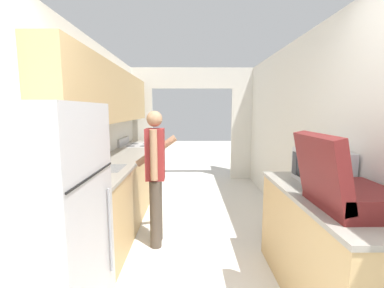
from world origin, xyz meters
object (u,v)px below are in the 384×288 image
Objects in this scene: suitcase at (343,188)px; range_oven at (139,168)px; microwave at (321,167)px; refrigerator at (44,229)px; person at (156,175)px.

range_oven is at bearing 121.69° from suitcase.
refrigerator is at bearing -162.14° from microwave.
suitcase is 1.24× the size of microwave.
refrigerator reaches higher than suitcase.
range_oven is (-0.02, 3.29, -0.35)m from refrigerator.
person is 3.38× the size of microwave.
refrigerator is 3.50× the size of microwave.
range_oven is 3.84m from suitcase.
suitcase is (1.97, 0.07, 0.25)m from refrigerator.
microwave is at bearing -50.16° from range_oven.
person is 1.72m from microwave.
refrigerator reaches higher than person.
range_oven is 3.44m from microwave.
suitcase is (1.99, -3.22, 0.60)m from range_oven.
refrigerator is 1.04× the size of person.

